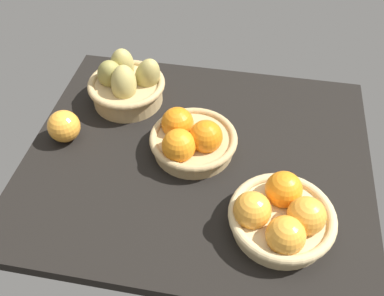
{
  "coord_description": "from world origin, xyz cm",
  "views": [
    {
      "loc": [
        11.41,
        -69.84,
        80.77
      ],
      "look_at": [
        -1.13,
        -1.5,
        7.0
      ],
      "focal_mm": 39.89,
      "sensor_mm": 36.0,
      "label": 1
    }
  ],
  "objects": [
    {
      "name": "basket_near_right",
      "position": [
        20.55,
        -17.45,
        7.23
      ],
      "size": [
        22.48,
        22.48,
        10.45
      ],
      "color": "tan",
      "rests_on": "market_tray"
    },
    {
      "name": "market_tray",
      "position": [
        0.0,
        0.0,
        1.5
      ],
      "size": [
        84.0,
        72.0,
        3.0
      ],
      "primitive_type": "cube",
      "color": "black",
      "rests_on": "ground"
    },
    {
      "name": "loose_orange_front_gap",
      "position": [
        -33.96,
        0.45,
        7.07
      ],
      "size": [
        8.15,
        8.15,
        8.15
      ],
      "primitive_type": "sphere",
      "color": "#F49E33",
      "rests_on": "market_tray"
    },
    {
      "name": "basket_far_left_pears",
      "position": [
        -22.72,
        17.83,
        8.19
      ],
      "size": [
        21.56,
        21.66,
        13.96
      ],
      "color": "tan",
      "rests_on": "market_tray"
    },
    {
      "name": "basket_center",
      "position": [
        -1.89,
        1.37,
        6.96
      ],
      "size": [
        21.53,
        21.53,
        10.13
      ],
      "color": "tan",
      "rests_on": "market_tray"
    }
  ]
}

